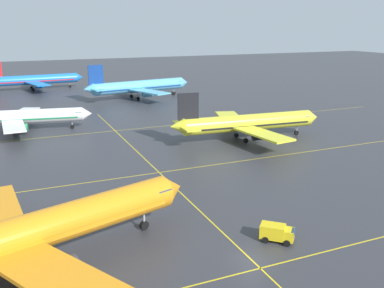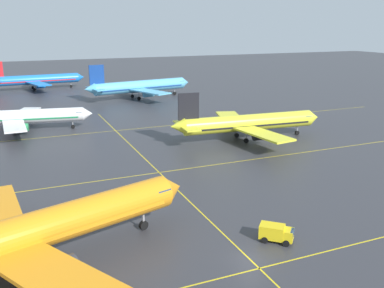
# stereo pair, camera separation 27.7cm
# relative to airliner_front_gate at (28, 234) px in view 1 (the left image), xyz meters

# --- Properties ---
(ground_plane) EXTENTS (600.00, 600.00, 0.00)m
(ground_plane) POSITION_rel_airliner_front_gate_xyz_m (23.18, -7.41, -4.42)
(ground_plane) COLOR #333338
(airliner_front_gate) EXTENTS (40.75, 34.81, 12.95)m
(airliner_front_gate) POSITION_rel_airliner_front_gate_xyz_m (0.00, 0.00, 0.00)
(airliner_front_gate) COLOR orange
(airliner_front_gate) RESTS_ON ground
(airliner_second_row) EXTENTS (37.53, 32.28, 11.66)m
(airliner_second_row) POSITION_rel_airliner_front_gate_xyz_m (49.35, 38.30, -0.44)
(airliner_second_row) COLOR yellow
(airliner_second_row) RESTS_ON ground
(airliner_third_row) EXTENTS (34.40, 29.30, 10.72)m
(airliner_third_row) POSITION_rel_airliner_front_gate_xyz_m (1.53, 67.55, -0.76)
(airliner_third_row) COLOR white
(airliner_third_row) RESTS_ON ground
(airliner_far_left_stand) EXTENTS (40.98, 34.96, 12.76)m
(airliner_far_left_stand) POSITION_rel_airliner_front_gate_xyz_m (42.41, 102.98, -0.06)
(airliner_far_left_stand) COLOR #5BB7E5
(airliner_far_left_stand) RESTS_ON ground
(airliner_far_right_stand) EXTENTS (38.11, 32.84, 11.85)m
(airliner_far_right_stand) POSITION_rel_airliner_front_gate_xyz_m (9.88, 140.46, -0.37)
(airliner_far_right_stand) COLOR blue
(airliner_far_right_stand) RESTS_ON ground
(taxiway_markings) EXTENTS (164.05, 112.55, 0.01)m
(taxiway_markings) POSITION_rel_airliner_front_gate_xyz_m (23.18, 24.69, -4.42)
(taxiway_markings) COLOR yellow
(taxiway_markings) RESTS_ON ground
(service_truck_red_van) EXTENTS (4.27, 4.13, 2.10)m
(service_truck_red_van) POSITION_rel_airliner_front_gate_xyz_m (28.32, -4.98, -3.24)
(service_truck_red_van) COLOR yellow
(service_truck_red_van) RESTS_ON ground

